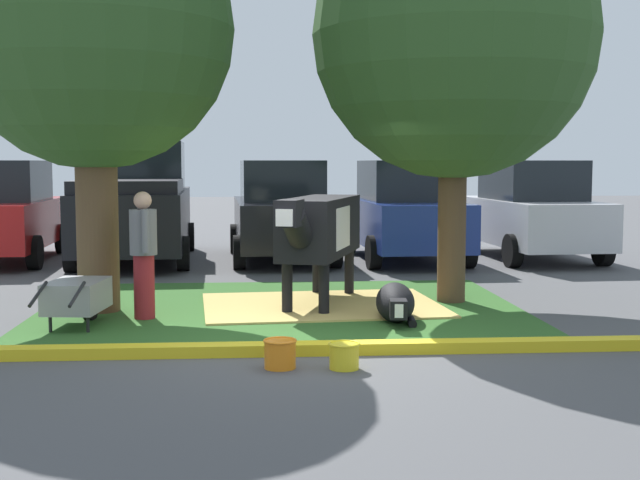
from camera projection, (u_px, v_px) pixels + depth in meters
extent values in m
plane|color=#4C4C4F|center=(307.00, 341.00, 9.38)|extent=(80.00, 80.00, 0.00)
cube|color=#2D5B23|center=(281.00, 309.00, 11.38)|extent=(6.42, 5.05, 0.02)
cube|color=yellow|center=(289.00, 349.00, 8.72)|extent=(7.62, 0.24, 0.12)
cube|color=tan|center=(322.00, 305.00, 11.58)|extent=(3.38, 2.64, 0.04)
cylinder|color=brown|center=(97.00, 221.00, 11.09)|extent=(0.54, 0.54, 2.43)
sphere|color=#2D5123|center=(93.00, 28.00, 10.86)|extent=(3.64, 3.64, 3.64)
cylinder|color=#4C3823|center=(452.00, 220.00, 11.87)|extent=(0.40, 0.40, 2.34)
sphere|color=#2D5123|center=(455.00, 36.00, 11.63)|extent=(3.94, 3.94, 3.94)
cube|color=black|center=(320.00, 226.00, 11.68)|extent=(1.34, 2.40, 0.80)
cube|color=white|center=(318.00, 227.00, 11.53)|extent=(0.95, 1.07, 0.56)
cylinder|color=black|center=(296.00, 226.00, 10.38)|extent=(0.49, 0.70, 0.58)
cube|color=black|center=(290.00, 213.00, 10.05)|extent=(0.38, 0.50, 0.32)
cube|color=white|center=(285.00, 218.00, 9.86)|extent=(0.23, 0.17, 0.20)
cylinder|color=black|center=(324.00, 290.00, 10.86)|extent=(0.14, 0.14, 0.70)
cylinder|color=black|center=(287.00, 288.00, 10.96)|extent=(0.14, 0.14, 0.70)
cylinder|color=black|center=(349.00, 273.00, 12.53)|extent=(0.14, 0.14, 0.70)
cylinder|color=black|center=(317.00, 272.00, 12.64)|extent=(0.14, 0.14, 0.70)
cylinder|color=black|center=(338.00, 237.00, 12.87)|extent=(0.06, 0.06, 0.70)
ellipsoid|color=black|center=(395.00, 302.00, 10.54)|extent=(0.59, 1.14, 0.48)
cube|color=black|center=(398.00, 309.00, 9.94)|extent=(0.23, 0.30, 0.22)
cube|color=silver|center=(399.00, 311.00, 9.82)|extent=(0.11, 0.07, 0.16)
cylinder|color=black|center=(412.00, 322.00, 10.21)|extent=(0.14, 0.36, 0.10)
cylinder|color=maroon|center=(144.00, 287.00, 10.62)|extent=(0.26, 0.26, 0.83)
cylinder|color=slate|center=(143.00, 232.00, 10.56)|extent=(0.34, 0.34, 0.57)
sphere|color=tan|center=(143.00, 200.00, 10.52)|extent=(0.22, 0.22, 0.22)
cylinder|color=slate|center=(141.00, 228.00, 10.76)|extent=(0.09, 0.09, 0.54)
cylinder|color=slate|center=(145.00, 231.00, 10.35)|extent=(0.09, 0.09, 0.54)
cube|color=gray|center=(77.00, 296.00, 10.05)|extent=(0.70, 0.96, 0.36)
cylinder|color=black|center=(90.00, 307.00, 10.57)|extent=(0.14, 0.37, 0.36)
cylinder|color=black|center=(50.00, 323.00, 9.78)|extent=(0.04, 0.04, 0.24)
cylinder|color=black|center=(88.00, 324.00, 9.77)|extent=(0.04, 0.04, 0.24)
cylinder|color=black|center=(38.00, 294.00, 9.40)|extent=(0.10, 0.53, 0.23)
cylinder|color=black|center=(77.00, 294.00, 9.38)|extent=(0.10, 0.53, 0.23)
cylinder|color=orange|center=(280.00, 354.00, 8.14)|extent=(0.30, 0.30, 0.27)
torus|color=orange|center=(280.00, 341.00, 8.13)|extent=(0.33, 0.33, 0.02)
cylinder|color=yellow|center=(344.00, 356.00, 8.12)|extent=(0.29, 0.29, 0.24)
torus|color=yellow|center=(344.00, 344.00, 8.10)|extent=(0.31, 0.31, 0.02)
cube|color=red|center=(3.00, 223.00, 16.89)|extent=(2.02, 4.48, 0.90)
cube|color=black|center=(1.00, 181.00, 16.81)|extent=(1.69, 2.28, 0.80)
cylinder|color=black|center=(62.00, 239.00, 18.46)|extent=(0.25, 0.65, 0.64)
cylinder|color=black|center=(35.00, 252.00, 15.63)|extent=(0.25, 0.65, 0.64)
cube|color=black|center=(136.00, 218.00, 17.03)|extent=(2.26, 5.49, 1.10)
cube|color=black|center=(139.00, 165.00, 17.86)|extent=(1.93, 1.89, 1.00)
cube|color=black|center=(129.00, 186.00, 15.76)|extent=(2.03, 2.79, 0.24)
cylinder|color=black|center=(98.00, 238.00, 18.69)|extent=(0.25, 0.65, 0.64)
cylinder|color=black|center=(189.00, 237.00, 18.93)|extent=(0.25, 0.65, 0.64)
cylinder|color=black|center=(71.00, 255.00, 15.22)|extent=(0.25, 0.65, 0.64)
cylinder|color=black|center=(183.00, 253.00, 15.46)|extent=(0.25, 0.65, 0.64)
cube|color=black|center=(281.00, 222.00, 17.14)|extent=(2.02, 4.48, 0.90)
cube|color=black|center=(281.00, 180.00, 17.06)|extent=(1.69, 2.28, 0.80)
cylinder|color=black|center=(235.00, 239.00, 18.48)|extent=(0.25, 0.65, 0.64)
cylinder|color=black|center=(317.00, 238.00, 18.70)|extent=(0.25, 0.65, 0.64)
cylinder|color=black|center=(239.00, 252.00, 15.65)|extent=(0.25, 0.65, 0.64)
cylinder|color=black|center=(335.00, 251.00, 15.87)|extent=(0.25, 0.65, 0.64)
cube|color=navy|center=(404.00, 222.00, 17.13)|extent=(2.02, 4.48, 0.90)
cube|color=black|center=(405.00, 180.00, 17.05)|extent=(1.69, 2.28, 0.80)
cylinder|color=black|center=(349.00, 239.00, 18.48)|extent=(0.25, 0.65, 0.64)
cylinder|color=black|center=(430.00, 238.00, 18.70)|extent=(0.25, 0.65, 0.64)
cylinder|color=black|center=(374.00, 252.00, 15.65)|extent=(0.25, 0.65, 0.64)
cylinder|color=black|center=(468.00, 251.00, 15.87)|extent=(0.25, 0.65, 0.64)
cube|color=silver|center=(531.00, 221.00, 17.43)|extent=(2.02, 4.48, 0.90)
cube|color=black|center=(532.00, 180.00, 17.35)|extent=(1.69, 2.28, 0.80)
cylinder|color=black|center=(468.00, 237.00, 18.77)|extent=(0.25, 0.65, 0.64)
cylinder|color=black|center=(545.00, 237.00, 18.99)|extent=(0.25, 0.65, 0.64)
cylinder|color=black|center=(513.00, 251.00, 15.94)|extent=(0.25, 0.65, 0.64)
cylinder|color=black|center=(603.00, 249.00, 16.17)|extent=(0.25, 0.65, 0.64)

